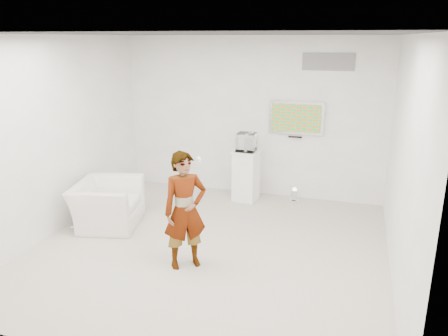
# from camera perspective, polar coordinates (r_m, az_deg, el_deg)

# --- Properties ---
(room) EXTENTS (5.01, 5.01, 3.00)m
(room) POSITION_cam_1_polar(r_m,az_deg,el_deg) (5.99, -2.01, 2.60)
(room) COLOR #AEA9A0
(room) RESTS_ON ground
(tv) EXTENTS (1.00, 0.08, 0.60)m
(tv) POSITION_cam_1_polar(r_m,az_deg,el_deg) (8.13, 9.44, 6.49)
(tv) COLOR silver
(tv) RESTS_ON room
(logo_decal) EXTENTS (0.90, 0.02, 0.30)m
(logo_decal) POSITION_cam_1_polar(r_m,az_deg,el_deg) (8.00, 13.46, 13.33)
(logo_decal) COLOR slate
(logo_decal) RESTS_ON room
(person) EXTENTS (0.69, 0.65, 1.58)m
(person) POSITION_cam_1_polar(r_m,az_deg,el_deg) (5.74, -5.11, -5.55)
(person) COLOR silver
(person) RESTS_ON room
(armchair) EXTENTS (1.19, 1.30, 0.73)m
(armchair) POSITION_cam_1_polar(r_m,az_deg,el_deg) (7.36, -14.99, -4.54)
(armchair) COLOR silver
(armchair) RESTS_ON room
(pedestal) EXTENTS (0.51, 0.51, 0.95)m
(pedestal) POSITION_cam_1_polar(r_m,az_deg,el_deg) (8.19, 2.89, -0.98)
(pedestal) COLOR white
(pedestal) RESTS_ON room
(floor_uplight) EXTENTS (0.23, 0.23, 0.28)m
(floor_uplight) POSITION_cam_1_polar(r_m,az_deg,el_deg) (8.22, 9.16, -3.58)
(floor_uplight) COLOR white
(floor_uplight) RESTS_ON room
(vitrine) EXTENTS (0.34, 0.34, 0.33)m
(vitrine) POSITION_cam_1_polar(r_m,az_deg,el_deg) (8.02, 2.96, 3.39)
(vitrine) COLOR white
(vitrine) RESTS_ON pedestal
(console) EXTENTS (0.07, 0.17, 0.22)m
(console) POSITION_cam_1_polar(r_m,az_deg,el_deg) (8.03, 2.95, 3.00)
(console) COLOR white
(console) RESTS_ON pedestal
(wii_remote) EXTENTS (0.10, 0.14, 0.04)m
(wii_remote) POSITION_cam_1_polar(r_m,az_deg,el_deg) (5.74, -3.28, 1.16)
(wii_remote) COLOR white
(wii_remote) RESTS_ON person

